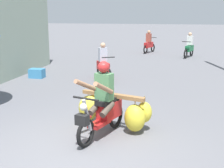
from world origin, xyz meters
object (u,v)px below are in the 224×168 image
motorbike_main_loaded (108,109)px  motorbike_distant_far_ahead (103,65)px  motorbike_distant_ahead_left (149,44)px  motorbike_distant_ahead_right (189,47)px  produce_crate (37,73)px

motorbike_main_loaded → motorbike_distant_far_ahead: motorbike_main_loaded is taller
motorbike_distant_ahead_left → motorbike_distant_ahead_right: bearing=-30.8°
motorbike_main_loaded → motorbike_distant_ahead_left: 13.51m
motorbike_main_loaded → motorbike_distant_far_ahead: size_ratio=1.30×
motorbike_main_loaded → produce_crate: 6.34m
motorbike_distant_ahead_right → motorbike_distant_far_ahead: bearing=-116.2°
motorbike_distant_ahead_left → motorbike_distant_far_ahead: same height
produce_crate → motorbike_distant_far_ahead: bearing=6.7°
motorbike_main_loaded → produce_crate: (-3.98, 4.93, -0.33)m
motorbike_main_loaded → motorbike_distant_far_ahead: bearing=104.7°
motorbike_distant_ahead_left → produce_crate: size_ratio=2.78×
produce_crate → motorbike_distant_ahead_right: bearing=50.1°
motorbike_distant_far_ahead → produce_crate: 2.65m
produce_crate → motorbike_distant_ahead_left: bearing=67.6°
motorbike_distant_ahead_left → motorbike_distant_ahead_right: (2.43, -1.45, 0.00)m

